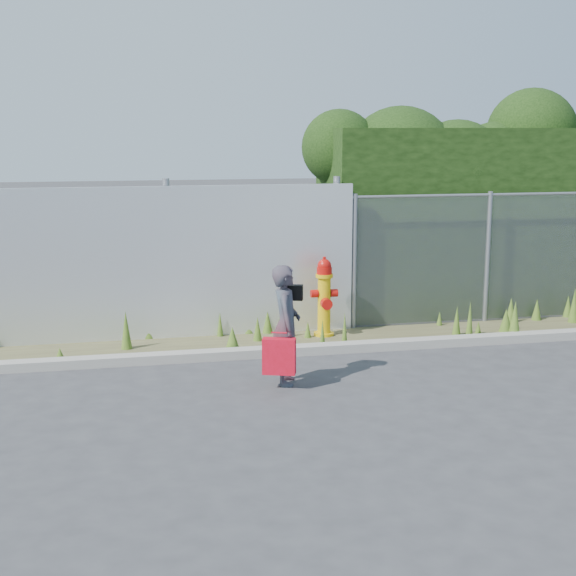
# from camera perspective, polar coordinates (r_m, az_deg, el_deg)

# --- Properties ---
(ground) EXTENTS (80.00, 80.00, 0.00)m
(ground) POSITION_cam_1_polar(r_m,az_deg,el_deg) (9.19, 3.67, -7.73)
(ground) COLOR #363538
(ground) RESTS_ON ground
(curb) EXTENTS (16.00, 0.22, 0.12)m
(curb) POSITION_cam_1_polar(r_m,az_deg,el_deg) (10.84, 1.12, -4.41)
(curb) COLOR gray
(curb) RESTS_ON ground
(weed_strip) EXTENTS (16.00, 1.35, 0.55)m
(weed_strip) POSITION_cam_1_polar(r_m,az_deg,el_deg) (11.70, 4.93, -2.94)
(weed_strip) COLOR brown
(weed_strip) RESTS_ON ground
(corrugated_fence) EXTENTS (8.50, 0.21, 2.30)m
(corrugated_fence) POSITION_cam_1_polar(r_m,az_deg,el_deg) (11.56, -16.15, 1.43)
(corrugated_fence) COLOR silver
(corrugated_fence) RESTS_ON ground
(chainlink_fence) EXTENTS (6.50, 0.07, 2.05)m
(chainlink_fence) POSITION_cam_1_polar(r_m,az_deg,el_deg) (13.29, 18.07, 2.24)
(chainlink_fence) COLOR gray
(chainlink_fence) RESTS_ON ground
(hedge) EXTENTS (7.66, 1.95, 3.66)m
(hedge) POSITION_cam_1_polar(r_m,az_deg,el_deg) (14.12, 16.14, 6.56)
(hedge) COLOR black
(hedge) RESTS_ON ground
(fire_hydrant) EXTENTS (0.40, 0.35, 1.18)m
(fire_hydrant) POSITION_cam_1_polar(r_m,az_deg,el_deg) (11.63, 2.59, -0.74)
(fire_hydrant) COLOR #DCAE0B
(fire_hydrant) RESTS_ON ground
(woman) EXTENTS (0.44, 0.58, 1.43)m
(woman) POSITION_cam_1_polar(r_m,az_deg,el_deg) (9.45, -0.15, -2.64)
(woman) COLOR #0F5260
(woman) RESTS_ON ground
(red_tote_bag) EXTENTS (0.38, 0.14, 0.50)m
(red_tote_bag) POSITION_cam_1_polar(r_m,az_deg,el_deg) (9.30, -0.64, -4.87)
(red_tote_bag) COLOR red
(black_shoulder_bag) EXTENTS (0.24, 0.10, 0.18)m
(black_shoulder_bag) POSITION_cam_1_polar(r_m,az_deg,el_deg) (9.56, 0.32, -0.32)
(black_shoulder_bag) COLOR black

